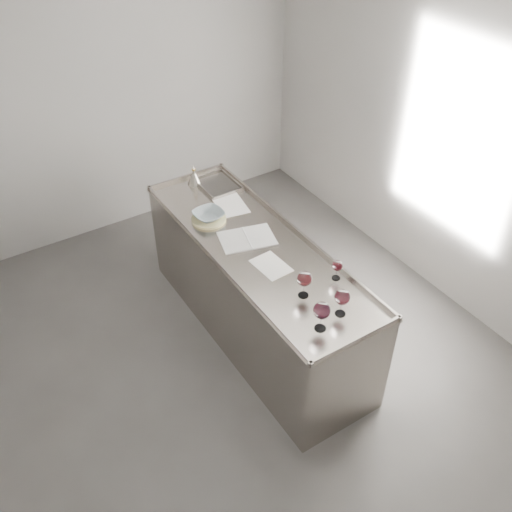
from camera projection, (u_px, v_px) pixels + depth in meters
room_shell at (217, 238)px, 3.72m from camera, size 4.54×5.04×2.84m
counter at (256, 290)px, 4.71m from camera, size 0.77×2.42×0.97m
wine_glass_left at (322, 311)px, 3.63m from camera, size 0.11×0.11×0.22m
wine_glass_middle at (304, 279)px, 3.88m from camera, size 0.11×0.11×0.21m
wine_glass_right at (342, 298)px, 3.74m from camera, size 0.11×0.11×0.21m
wine_glass_small at (337, 266)px, 4.04m from camera, size 0.08×0.08×0.16m
notebook at (247, 239)px, 4.47m from camera, size 0.48×0.39×0.02m
loose_paper_top at (271, 266)px, 4.22m from camera, size 0.23×0.31×0.00m
loose_paper_under at (231, 205)px, 4.84m from camera, size 0.29×0.37×0.00m
trivet at (209, 219)px, 4.67m from camera, size 0.34×0.34×0.02m
ceramic_bowl at (209, 215)px, 4.65m from camera, size 0.26×0.26×0.06m
wine_funnel at (194, 178)px, 5.08m from camera, size 0.13×0.13×0.19m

